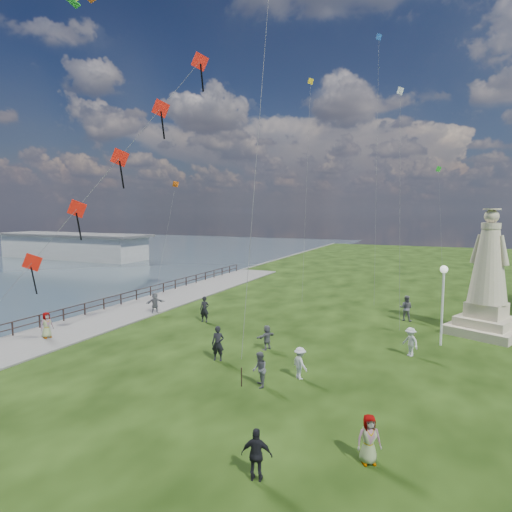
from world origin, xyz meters
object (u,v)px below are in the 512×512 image
at_px(person_11, 267,337).
at_px(person_5, 155,304).
at_px(person_8, 410,342).
at_px(lamppost, 443,288).
at_px(person_6, 204,309).
at_px(person_10, 47,327).
at_px(person_3, 257,455).
at_px(statue, 488,287).
at_px(person_2, 300,363).
at_px(person_7, 406,308).
at_px(person_4, 369,439).
at_px(person_0, 218,343).
at_px(pier_pavilion, 73,246).
at_px(person_1, 260,370).

bearing_deg(person_11, person_5, -87.38).
distance_m(person_8, person_11, 8.03).
distance_m(lamppost, person_6, 16.02).
relative_size(person_10, person_11, 1.13).
distance_m(person_3, person_8, 13.98).
distance_m(statue, person_2, 15.15).
bearing_deg(person_2, person_7, -67.95).
xyz_separation_m(person_2, person_4, (4.18, -5.71, 0.03)).
relative_size(person_0, person_5, 1.18).
height_order(statue, person_5, statue).
xyz_separation_m(pier_pavilion, person_5, (40.22, -29.26, -1.04)).
height_order(person_6, person_7, person_7).
xyz_separation_m(person_5, person_10, (-2.08, -8.20, 0.02)).
distance_m(person_1, person_3, 6.83).
bearing_deg(person_3, person_6, -67.84).
height_order(statue, person_7, statue).
bearing_deg(statue, lamppost, -100.78).
xyz_separation_m(statue, person_1, (-10.15, -13.82, -2.28)).
height_order(person_3, person_8, person_8).
relative_size(person_2, person_8, 0.96).
bearing_deg(person_6, person_5, 165.74).
distance_m(lamppost, person_1, 12.83).
bearing_deg(person_2, person_8, -92.08).
bearing_deg(person_4, person_3, -170.07).
relative_size(person_2, person_6, 0.83).
relative_size(lamppost, person_10, 2.95).
xyz_separation_m(person_6, person_7, (13.34, 6.32, 0.01)).
relative_size(pier_pavilion, person_11, 20.75).
xyz_separation_m(lamppost, person_10, (-22.65, -8.80, -2.67)).
bearing_deg(person_11, person_10, -50.28).
relative_size(person_0, person_7, 0.99).
bearing_deg(person_11, person_7, 170.07).
relative_size(person_0, person_10, 1.15).
bearing_deg(person_0, person_10, 172.48).
bearing_deg(person_10, lamppost, -56.43).
bearing_deg(person_5, person_6, -61.51).
xyz_separation_m(person_3, person_7, (2.42, 21.56, 0.14)).
bearing_deg(person_1, person_2, 112.29).
distance_m(lamppost, person_5, 20.76).
relative_size(lamppost, person_0, 2.57).
height_order(person_4, person_10, person_10).
relative_size(person_4, person_11, 1.11).
bearing_deg(person_11, person_6, -96.92).
bearing_deg(person_7, lamppost, 121.61).
height_order(person_2, person_11, person_2).
distance_m(person_2, person_7, 14.08).
bearing_deg(person_8, person_5, -146.34).
height_order(person_0, person_10, person_0).
relative_size(person_8, person_11, 1.12).
bearing_deg(person_4, person_8, 60.09).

